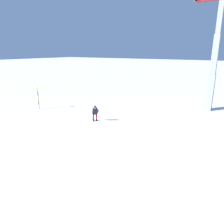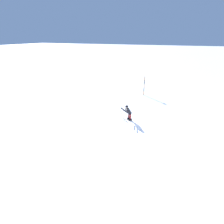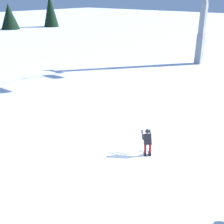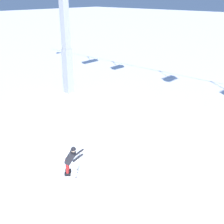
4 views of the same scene
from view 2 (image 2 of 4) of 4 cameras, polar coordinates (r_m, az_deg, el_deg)
The scene contains 3 objects.
ground_plane at distance 14.42m, azimuth 9.60°, elevation -4.47°, with size 260.00×260.00×0.00m, color white.
skier_carving_main at distance 14.68m, azimuth 5.57°, elevation 0.13°, with size 1.54×1.51×1.63m.
trail_marker_pole at distance 21.41m, azimuth 11.07°, elevation 9.07°, with size 0.07×0.28×2.43m.
Camera 2 is at (-2.32, 12.39, 7.01)m, focal length 26.46 mm.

